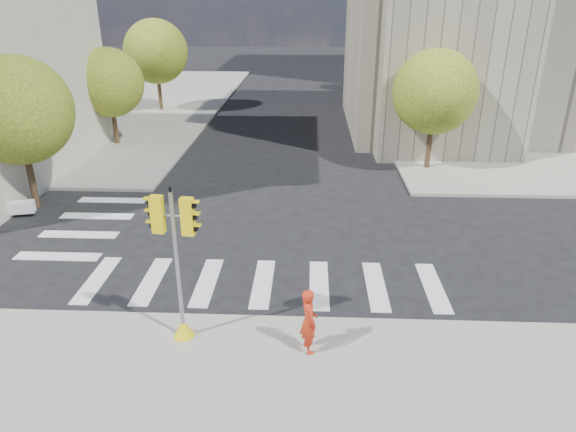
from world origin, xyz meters
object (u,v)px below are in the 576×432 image
at_px(lamp_near, 429,70).
at_px(photographer, 309,321).
at_px(lamp_far, 394,47).
at_px(traffic_signal, 179,278).

distance_m(lamp_near, photographer, 20.86).
bearing_deg(photographer, lamp_far, -30.64).
bearing_deg(traffic_signal, lamp_near, 70.15).
height_order(traffic_signal, photographer, traffic_signal).
relative_size(lamp_far, traffic_signal, 1.93).
xyz_separation_m(lamp_far, traffic_signal, (-9.93, -33.03, -2.67)).
relative_size(lamp_near, lamp_far, 1.00).
bearing_deg(lamp_near, traffic_signal, -117.55).
bearing_deg(photographer, traffic_signal, 63.07).
relative_size(lamp_near, photographer, 4.60).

